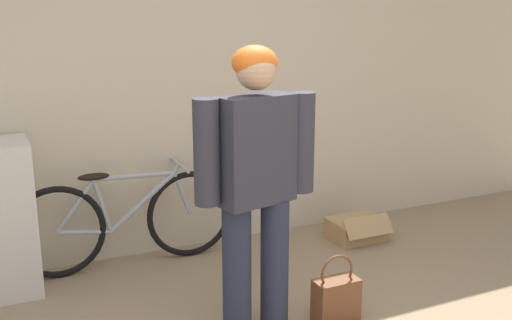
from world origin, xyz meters
name	(u,v)px	position (x,y,z in m)	size (l,w,h in m)	color
wall_back	(164,84)	(0.00, 2.36, 1.30)	(8.00, 0.07, 2.60)	beige
person	(256,177)	(0.07, 0.90, 0.95)	(0.71, 0.28, 1.66)	#23283D
bicycle	(126,220)	(-0.39, 2.14, 0.36)	(1.64, 0.46, 0.74)	black
handbag	(336,298)	(0.57, 0.81, 0.15)	(0.28, 0.14, 0.43)	brown
cardboard_box	(357,229)	(1.45, 1.87, 0.09)	(0.45, 0.38, 0.23)	tan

